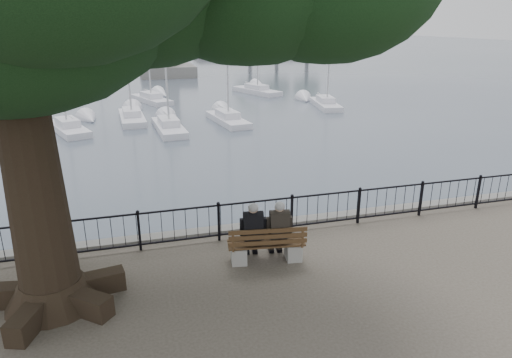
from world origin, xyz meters
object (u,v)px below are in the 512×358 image
object	(u,v)px
person_left	(252,233)
lion_monument	(167,56)
bench	(267,248)
person_right	(278,232)

from	to	relation	value
person_left	lion_monument	bearing A→B (deg)	87.14
bench	person_left	world-z (taller)	person_left
person_right	lion_monument	world-z (taller)	lion_monument
lion_monument	bench	bearing A→B (deg)	-92.50
bench	person_right	distance (m)	0.48
bench	lion_monument	distance (m)	48.88
person_right	lion_monument	size ratio (longest dim) A/B	0.16
person_left	person_right	size ratio (longest dim) A/B	1.00
bench	person_right	world-z (taller)	person_right
person_left	person_right	xyz separation A→B (m)	(0.61, -0.09, 0.00)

